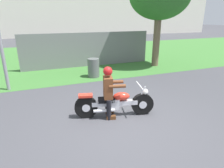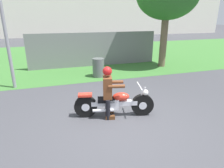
# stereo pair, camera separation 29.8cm
# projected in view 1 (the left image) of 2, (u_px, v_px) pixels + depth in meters

# --- Properties ---
(ground) EXTENTS (120.00, 120.00, 0.00)m
(ground) POSITION_uv_depth(u_px,v_px,m) (124.00, 125.00, 4.79)
(ground) COLOR #424247
(grass_verge) EXTENTS (60.00, 12.00, 0.01)m
(grass_verge) POSITION_uv_depth(u_px,v_px,m) (66.00, 57.00, 13.23)
(grass_verge) COLOR #3D7533
(grass_verge) RESTS_ON ground
(motorcycle_lead) EXTENTS (2.09, 0.81, 0.86)m
(motorcycle_lead) POSITION_uv_depth(u_px,v_px,m) (115.00, 103.00, 5.15)
(motorcycle_lead) COLOR black
(motorcycle_lead) RESTS_ON ground
(rider_lead) EXTENTS (0.62, 0.55, 1.38)m
(rider_lead) POSITION_uv_depth(u_px,v_px,m) (109.00, 88.00, 4.99)
(rider_lead) COLOR black
(rider_lead) RESTS_ON ground
(trash_can) EXTENTS (0.51, 0.51, 0.83)m
(trash_can) POSITION_uv_depth(u_px,v_px,m) (94.00, 68.00, 8.59)
(trash_can) COLOR #595E5B
(trash_can) RESTS_ON ground
(fence_segment) EXTENTS (7.00, 0.06, 1.80)m
(fence_segment) POSITION_uv_depth(u_px,v_px,m) (89.00, 50.00, 10.40)
(fence_segment) COLOR slate
(fence_segment) RESTS_ON ground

